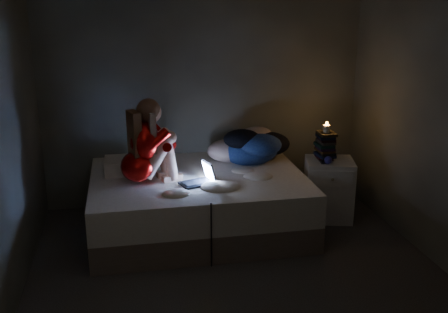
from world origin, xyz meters
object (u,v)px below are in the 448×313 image
object	(u,v)px
candle	(327,128)
laptop	(196,173)
woman	(137,143)
bed	(198,202)
phone	(325,162)
nightstand	(328,189)

from	to	relation	value
candle	laptop	bearing A→B (deg)	-166.74
woman	laptop	size ratio (longest dim) A/B	2.62
bed	candle	xyz separation A→B (m)	(1.38, 0.08, 0.70)
woman	candle	world-z (taller)	woman
woman	candle	bearing A→B (deg)	-10.82
laptop	phone	distance (m)	1.40
woman	laptop	xyz separation A→B (m)	(0.54, -0.12, -0.30)
laptop	nightstand	size ratio (longest dim) A/B	0.48
laptop	nightstand	world-z (taller)	laptop
woman	nightstand	size ratio (longest dim) A/B	1.26
laptop	candle	bearing A→B (deg)	-4.32
bed	nightstand	world-z (taller)	nightstand
candle	phone	xyz separation A→B (m)	(-0.05, -0.14, -0.33)
laptop	nightstand	xyz separation A→B (m)	(1.47, 0.27, -0.37)
laptop	candle	distance (m)	1.50
bed	nightstand	size ratio (longest dim) A/B	3.25
nightstand	phone	world-z (taller)	phone
laptop	phone	size ratio (longest dim) A/B	2.25
bed	candle	distance (m)	1.55
woman	bed	bearing A→B (deg)	-3.91
nightstand	candle	distance (m)	0.67
candle	phone	world-z (taller)	candle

